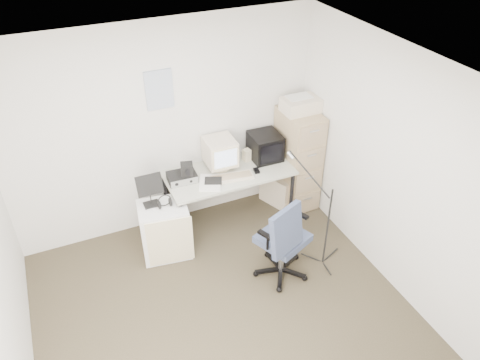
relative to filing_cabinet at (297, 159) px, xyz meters
name	(u,v)px	position (x,y,z in m)	size (l,w,h in m)	color
floor	(228,321)	(-1.58, -1.48, -0.66)	(3.60, 3.60, 0.01)	#363220
ceiling	(223,86)	(-1.58, -1.48, 1.85)	(3.60, 3.60, 0.01)	white
wall_back	(165,130)	(-1.58, 0.32, 0.60)	(3.60, 0.02, 2.50)	silver
wall_right	(398,176)	(0.22, -1.48, 0.60)	(0.02, 3.60, 2.50)	silver
wall_calendar	(159,90)	(-1.60, 0.31, 1.10)	(0.30, 0.02, 0.44)	white
filing_cabinet	(297,159)	(0.00, 0.00, 0.00)	(0.40, 0.60, 1.30)	tan
printer	(301,105)	(0.00, 0.02, 0.73)	(0.43, 0.29, 0.17)	beige
desk	(229,196)	(-0.95, -0.03, -0.29)	(1.50, 0.70, 0.73)	#B5B8A6
crt_monitor	(220,154)	(-1.01, 0.10, 0.27)	(0.34, 0.36, 0.38)	beige
crt_tv	(265,146)	(-0.42, 0.08, 0.24)	(0.35, 0.38, 0.32)	black
desk_speaker	(247,155)	(-0.66, 0.11, 0.16)	(0.08, 0.08, 0.15)	beige
keyboard	(232,177)	(-0.97, -0.17, 0.09)	(0.49, 0.17, 0.03)	beige
mouse	(256,171)	(-0.65, -0.16, 0.09)	(0.06, 0.10, 0.03)	black
radio_receiver	(182,177)	(-1.51, 0.02, 0.13)	(0.32, 0.23, 0.09)	black
radio_speaker	(187,169)	(-1.46, -0.01, 0.24)	(0.14, 0.13, 0.14)	black
papers	(210,183)	(-1.24, -0.16, 0.09)	(0.24, 0.33, 0.02)	white
pc_tower	(277,190)	(-0.24, 0.05, -0.44)	(0.20, 0.44, 0.41)	beige
office_chair	(283,237)	(-0.79, -1.10, -0.13)	(0.60, 0.60, 1.04)	#4D5881
side_cart	(165,230)	(-1.84, -0.27, -0.32)	(0.53, 0.42, 0.66)	white
music_stand	(150,190)	(-1.94, -0.18, 0.21)	(0.28, 0.15, 0.41)	black
headphones	(165,203)	(-1.81, -0.28, 0.06)	(0.16, 0.16, 0.03)	black
mic_stand	(329,216)	(-0.27, -1.15, 0.01)	(0.02, 0.02, 1.33)	black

